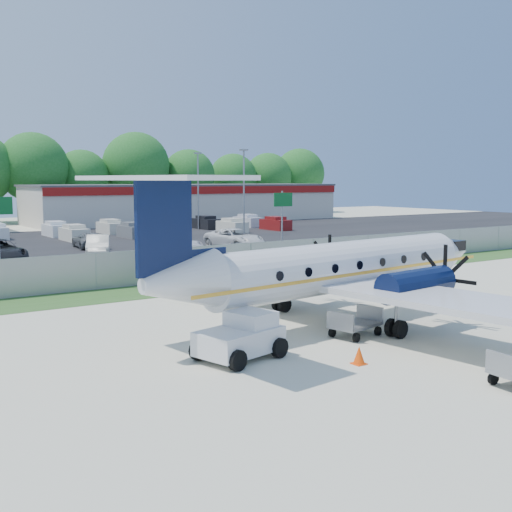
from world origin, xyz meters
TOP-DOWN VIEW (x-y plane):
  - ground at (0.00, 0.00)m, footprint 170.00×170.00m
  - grass_verge at (0.00, 12.00)m, footprint 170.00×4.00m
  - access_road at (0.00, 19.00)m, footprint 170.00×8.00m
  - parking_lot at (0.00, 40.00)m, footprint 170.00×32.00m
  - perimeter_fence at (0.00, 14.00)m, footprint 120.00×0.06m
  - building_east at (26.00, 61.98)m, footprint 44.40×12.40m
  - sign_mid at (3.00, 22.91)m, footprint 1.80×0.26m
  - sign_right at (14.00, 22.91)m, footprint 1.80×0.26m
  - light_pole_ne at (20.00, 38.00)m, footprint 0.90×0.35m
  - light_pole_se at (20.00, 48.00)m, footprint 0.90×0.35m
  - aircraft at (0.39, 0.67)m, footprint 19.73×19.40m
  - pushback_tug at (-5.68, -1.60)m, footprint 3.15×2.61m
  - baggage_cart_near at (-0.51, -1.50)m, footprint 2.21×1.59m
  - cone_nose at (5.85, 0.63)m, footprint 0.34×0.34m
  - cone_port_wing at (-2.93, -4.30)m, footprint 0.42×0.42m
  - cone_starboard_wing at (4.31, 11.08)m, footprint 0.37×0.37m
  - road_car_mid at (2.75, 20.61)m, footprint 3.84×1.66m
  - road_car_east at (28.81, 17.60)m, footprint 5.24×2.78m
  - parked_car_c at (0.66, 29.09)m, footprint 3.41×5.17m
  - parked_car_d at (7.18, 28.11)m, footprint 3.17×5.16m
  - parked_car_e at (12.74, 28.29)m, footprint 3.70×6.29m
  - parked_car_g at (1.96, 34.84)m, footprint 2.84×5.14m
  - far_parking_rows at (0.00, 45.00)m, footprint 56.00×10.00m

SIDE VIEW (x-z plane):
  - ground at x=0.00m, z-range 0.00..0.00m
  - road_car_mid at x=2.75m, z-range -0.64..0.64m
  - road_car_east at x=28.81m, z-range -0.72..0.72m
  - parked_car_c at x=0.66m, z-range -0.80..0.80m
  - parked_car_d at x=7.18m, z-range -0.67..0.67m
  - parked_car_e at x=12.74m, z-range -0.82..0.82m
  - parked_car_g at x=1.96m, z-range -0.68..0.68m
  - far_parking_rows at x=0.00m, z-range -0.80..0.80m
  - grass_verge at x=0.00m, z-range 0.00..0.02m
  - access_road at x=0.00m, z-range 0.00..0.02m
  - parking_lot at x=0.00m, z-range 0.00..0.02m
  - cone_nose at x=5.85m, z-range -0.01..0.48m
  - cone_starboard_wing at x=4.31m, z-range -0.01..0.51m
  - cone_port_wing at x=-2.93m, z-range -0.02..0.58m
  - baggage_cart_near at x=-0.51m, z-range -0.04..1.02m
  - pushback_tug at x=-5.68m, z-range -0.03..1.49m
  - perimeter_fence at x=0.00m, z-range 0.01..2.00m
  - aircraft at x=0.39m, z-range -0.69..5.36m
  - building_east at x=26.00m, z-range 0.01..5.25m
  - sign_mid at x=3.00m, z-range 1.11..6.11m
  - sign_right at x=14.00m, z-range 1.11..6.11m
  - light_pole_ne at x=20.00m, z-range 0.69..9.78m
  - light_pole_se at x=20.00m, z-range 0.69..9.78m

